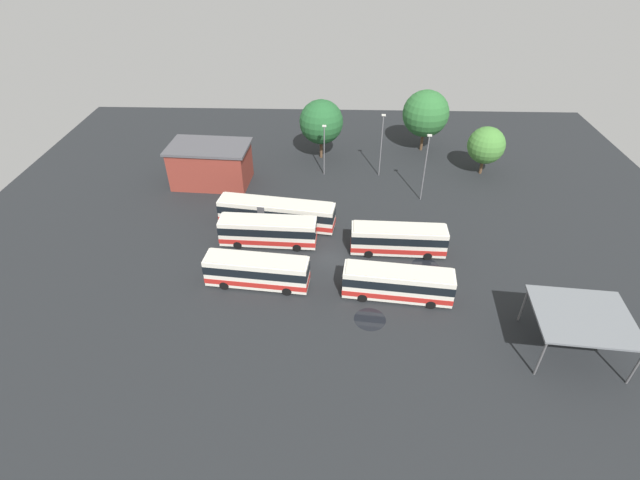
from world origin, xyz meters
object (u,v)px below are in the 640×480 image
bus_row0_slot0 (257,271)px  lamp_post_far_corner (324,148)px  bus_row1_slot0 (398,283)px  bus_row1_slot2 (398,239)px  bus_row0_slot2 (268,231)px  depot_building (211,164)px  tree_east_edge (486,145)px  tree_northeast (321,122)px  bus_row0_slot3 (276,213)px  lamp_post_near_entrance (425,166)px  lamp_post_by_building (381,143)px  maintenance_shelter (583,317)px  tree_northwest (426,114)px

bus_row0_slot0 → lamp_post_far_corner: bearing=75.8°
bus_row1_slot0 → bus_row1_slot2: same height
bus_row0_slot0 → bus_row0_slot2: size_ratio=0.97×
bus_row0_slot0 → depot_building: size_ratio=0.96×
bus_row0_slot2 → depot_building: size_ratio=0.99×
tree_east_edge → tree_northeast: tree_northeast is taller
tree_east_edge → bus_row0_slot3: bearing=-152.7°
bus_row1_slot2 → tree_northeast: (-9.59, 24.53, 4.03)m
bus_row0_slot0 → lamp_post_near_entrance: size_ratio=1.17×
tree_east_edge → depot_building: bearing=-173.9°
lamp_post_far_corner → lamp_post_by_building: bearing=-0.1°
bus_row0_slot0 → maintenance_shelter: bearing=-15.0°
tree_east_edge → lamp_post_by_building: bearing=-175.6°
bus_row1_slot0 → tree_northeast: size_ratio=1.22×
bus_row0_slot2 → tree_northwest: (21.76, 26.69, 4.29)m
maintenance_shelter → lamp_post_near_entrance: bearing=110.6°
bus_row1_slot2 → lamp_post_by_building: 19.10m
bus_row1_slot0 → lamp_post_far_corner: 27.75m
bus_row0_slot2 → lamp_post_by_building: size_ratio=1.22×
maintenance_shelter → tree_east_edge: (0.26, 34.05, 0.40)m
bus_row0_slot3 → lamp_post_near_entrance: 20.45m
lamp_post_by_building → tree_northwest: size_ratio=0.96×
bus_row1_slot0 → tree_east_edge: bearing=61.0°
bus_row0_slot0 → maintenance_shelter: 30.63m
lamp_post_far_corner → tree_northwest: (15.67, 9.01, 1.89)m
bus_row0_slot2 → maintenance_shelter: (29.26, -15.21, 2.24)m
bus_row0_slot0 → tree_east_edge: 39.71m
bus_row0_slot2 → lamp_post_near_entrance: size_ratio=1.21×
lamp_post_by_building → lamp_post_near_entrance: size_ratio=0.99×
bus_row0_slot2 → tree_northwest: tree_northwest is taller
bus_row0_slot0 → bus_row0_slot3: 11.21m
depot_building → tree_east_edge: 39.66m
bus_row0_slot0 → tree_northeast: (5.74, 30.68, 4.03)m
bus_row1_slot0 → lamp_post_by_building: lamp_post_by_building is taller
bus_row1_slot0 → maintenance_shelter: (15.03, -6.46, 2.24)m
bus_row0_slot3 → maintenance_shelter: (28.75, -19.09, 2.24)m
depot_building → lamp_post_by_building: 24.42m
maintenance_shelter → tree_east_edge: bearing=89.6°
maintenance_shelter → lamp_post_far_corner: lamp_post_far_corner is taller
bus_row0_slot3 → lamp_post_far_corner: lamp_post_far_corner is taller
lamp_post_far_corner → tree_northeast: (-0.60, 5.71, 1.63)m
depot_building → bus_row0_slot0: bearing=-66.3°
bus_row0_slot0 → lamp_post_near_entrance: lamp_post_near_entrance is taller
bus_row0_slot3 → depot_building: 15.02m
bus_row0_slot0 → bus_row1_slot2: 16.51m
bus_row0_slot0 → bus_row0_slot2: bearing=88.0°
bus_row0_slot3 → lamp_post_far_corner: bearing=68.0°
bus_row0_slot2 → bus_row1_slot0: 16.70m
tree_northwest → tree_east_edge: bearing=-45.3°
lamp_post_near_entrance → bus_row1_slot2: bearing=-110.1°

